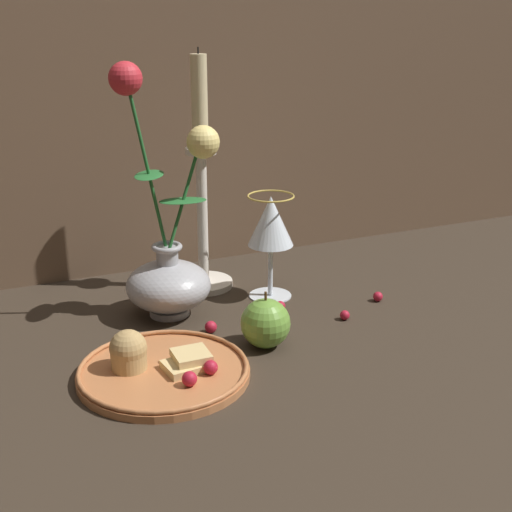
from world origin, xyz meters
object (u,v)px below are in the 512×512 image
vase (168,261)px  plate_with_pastries (159,367)px  wine_glass (271,225)px  apple_beside_vase (265,323)px  candlestick (202,197)px

vase → plate_with_pastries: bearing=-111.6°
plate_with_pastries → wine_glass: wine_glass is taller
vase → apple_beside_vase: 0.19m
wine_glass → vase: bearing=-178.9°
vase → plate_with_pastries: vase is taller
plate_with_pastries → candlestick: bearing=59.5°
vase → candlestick: (0.09, 0.09, 0.07)m
candlestick → apple_beside_vase: bearing=-89.8°
vase → apple_beside_vase: bearing=-60.8°
plate_with_pastries → candlestick: (0.16, 0.27, 0.14)m
candlestick → apple_beside_vase: (0.00, -0.25, -0.12)m
wine_glass → candlestick: candlestick is taller
vase → wine_glass: 0.17m
plate_with_pastries → vase: bearing=68.4°
plate_with_pastries → apple_beside_vase: size_ratio=2.71×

